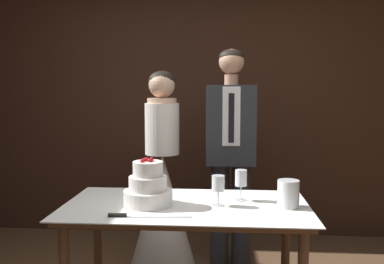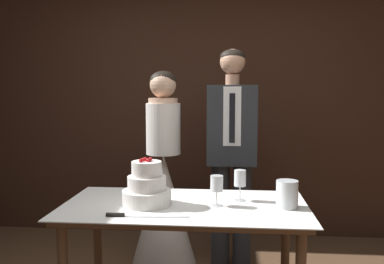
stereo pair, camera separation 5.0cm
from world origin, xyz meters
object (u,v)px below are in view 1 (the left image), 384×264
tiered_cake (148,188)px  wine_glass_middle (218,185)px  cake_table (186,219)px  groom (231,148)px  cake_knife (134,216)px  hurricane_candle (288,194)px  bride (163,194)px  wine_glass_near (241,180)px

tiered_cake → wine_glass_middle: 0.41m
cake_table → wine_glass_middle: 0.29m
wine_glass_middle → groom: groom is taller
wine_glass_middle → tiered_cake: bearing=-177.4°
cake_knife → wine_glass_middle: size_ratio=2.49×
hurricane_candle → bride: (-0.88, 0.98, -0.26)m
wine_glass_near → groom: size_ratio=0.11×
tiered_cake → hurricane_candle: bearing=0.9°
cake_knife → wine_glass_middle: bearing=26.9°
tiered_cake → bride: size_ratio=0.18×
cake_table → wine_glass_near: bearing=20.1°
cake_table → wine_glass_near: wine_glass_near is taller
tiered_cake → wine_glass_middle: tiered_cake is taller
cake_table → groom: groom is taller
groom → cake_knife: bearing=-113.6°
tiered_cake → groom: bearing=63.2°
wine_glass_near → bride: bearing=125.9°
wine_glass_near → groom: 0.85m
tiered_cake → cake_knife: tiered_cake is taller
wine_glass_near → wine_glass_middle: size_ratio=1.06×
wine_glass_near → wine_glass_middle: wine_glass_near is taller
wine_glass_near → bride: (-0.61, 0.84, -0.31)m
tiered_cake → wine_glass_near: bearing=15.3°
cake_knife → wine_glass_middle: wine_glass_middle is taller
wine_glass_middle → hurricane_candle: 0.41m
wine_glass_near → cake_table: bearing=-159.9°
cake_table → hurricane_candle: size_ratio=9.10×
cake_table → cake_knife: 0.39m
wine_glass_near → bride: 1.08m
hurricane_candle → cake_table: bearing=178.3°
bride → hurricane_candle: bearing=-48.2°
hurricane_candle → groom: bearing=107.9°
hurricane_candle → groom: size_ratio=0.09×
cake_knife → bride: bearing=87.7°
cake_table → tiered_cake: tiered_cake is taller
bride → groom: (0.56, -0.00, 0.39)m
wine_glass_middle → bride: bearing=115.8°
bride → groom: size_ratio=0.90×
cake_knife → bride: bride is taller
cake_knife → wine_glass_near: 0.72m
cake_table → tiered_cake: bearing=-172.1°
hurricane_candle → wine_glass_middle: bearing=179.1°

